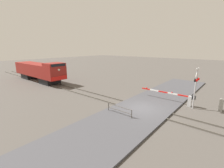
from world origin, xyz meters
TOP-DOWN VIEW (x-y plane):
  - ground_plane at (0.00, 0.00)m, footprint 160.00×160.00m
  - rail_track_left at (-0.72, 0.00)m, footprint 0.08×80.00m
  - rail_track_right at (0.72, 0.00)m, footprint 0.08×80.00m
  - road_surface at (0.00, 0.00)m, footprint 36.00×5.70m
  - locomotive at (0.00, 22.40)m, footprint 3.01×14.46m
  - crossing_signal at (3.72, -4.03)m, footprint 1.18×0.33m
  - crossing_gate at (4.12, -2.68)m, footprint 0.36×6.45m
  - utility_cabinet at (4.87, -6.36)m, footprint 0.44×0.37m
  - guard_railing at (-2.72, 0.99)m, footprint 0.08×2.83m

SIDE VIEW (x-z plane):
  - ground_plane at x=0.00m, z-range 0.00..0.00m
  - rail_track_left at x=-0.72m, z-range 0.00..0.15m
  - rail_track_right at x=0.72m, z-range 0.00..0.15m
  - road_surface at x=0.00m, z-range 0.00..0.17m
  - guard_railing at x=-2.72m, z-range 0.15..1.10m
  - utility_cabinet at x=4.87m, z-range 0.00..1.26m
  - crossing_gate at x=4.12m, z-range 0.17..1.48m
  - locomotive at x=0.00m, z-range 0.07..3.89m
  - crossing_signal at x=3.72m, z-range 0.56..4.96m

